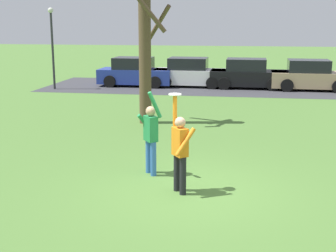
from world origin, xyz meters
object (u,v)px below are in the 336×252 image
Objects in this scene: person_catcher at (180,148)px; bare_tree_tall at (145,34)px; parked_car_black at (248,75)px; person_defender at (151,134)px; parked_car_white at (190,73)px; parked_car_blue at (135,73)px; lamppost_by_lot at (52,40)px; parked_car_tan at (310,76)px; frisbee_disc at (175,94)px.

bare_tree_tall is (-2.18, 6.77, 2.17)m from person_catcher.
person_catcher is 0.50× the size of parked_car_black.
bare_tree_tall reaches higher than person_defender.
person_catcher is 1.40m from person_defender.
parked_car_white is at bearing 87.21° from bare_tree_tall.
parked_car_black is (1.48, 16.44, -0.25)m from person_catcher.
bare_tree_tall is at bearing -74.23° from parked_car_blue.
parked_car_black is (2.33, 15.33, -0.25)m from person_defender.
person_catcher is at bearing -58.58° from lamppost_by_lot.
parked_car_white is 1.00× the size of parked_car_black.
person_catcher reaches higher than person_defender.
bare_tree_tall is (-6.90, -9.43, 2.43)m from parked_car_tan.
person_defender is at bearing -0.00° from person_catcher.
parked_car_tan is at bearing -2.79° from parked_car_white.
lamppost_by_lot is at bearing 173.59° from person_defender.
frisbee_disc is 0.07× the size of parked_car_white.
parked_car_blue is 10.19m from bare_tree_tall.
parked_car_white is 10.12m from bare_tree_tall.
parked_car_black is (6.25, 0.11, 0.00)m from parked_car_blue.
parked_car_tan is 0.97× the size of lamppost_by_lot.
parked_car_white is 0.97× the size of lamppost_by_lot.
lamppost_by_lot is at bearing 131.00° from bare_tree_tall.
person_defender is 0.50× the size of parked_car_white.
parked_car_tan is at bearing -3.46° from parked_car_black.
person_catcher is 16.88m from parked_car_tan.
bare_tree_tall reaches higher than frisbee_disc.
frisbee_disc is 16.81m from parked_car_tan.
lamppost_by_lot is (-13.49, -1.85, 1.86)m from parked_car_tan.
lamppost_by_lot is at bearing -153.17° from parked_car_blue.
parked_car_white is at bearing 145.86° from person_defender.
parked_car_white is at bearing 177.90° from parked_car_black.
parked_car_blue is 1.00× the size of parked_car_white.
parked_car_blue is (-4.76, 16.33, -0.25)m from person_catcher.
frisbee_disc is (-0.14, 0.18, 1.11)m from person_catcher.
bare_tree_tall is 10.06m from lamppost_by_lot.
parked_car_black and parked_car_tan have the same top height.
parked_car_white is 3.19m from parked_car_black.
frisbee_disc reaches higher than parked_car_blue.
parked_car_tan is (4.72, 16.21, -0.25)m from person_catcher.
lamppost_by_lot is (-8.63, 14.18, 0.49)m from frisbee_disc.
frisbee_disc is (0.71, -0.93, 1.11)m from person_defender.
person_catcher is 0.50× the size of parked_car_white.
frisbee_disc is at bearing -0.00° from person_defender.
person_catcher is at bearing 0.00° from person_defender.
person_defender is 15.52m from lamppost_by_lot.
parked_car_blue is 0.97× the size of lamppost_by_lot.
frisbee_disc is 0.07× the size of parked_car_black.
frisbee_disc is 0.07× the size of parked_car_tan.
lamppost_by_lot is at bearing 121.34° from frisbee_disc.
bare_tree_tall reaches higher than parked_car_tan.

